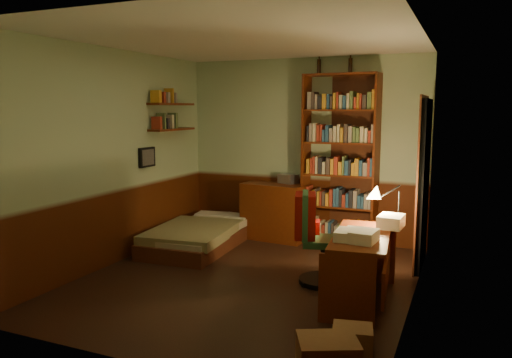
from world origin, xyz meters
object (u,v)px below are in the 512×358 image
at_px(bed, 199,228).
at_px(desk, 361,268).
at_px(bookshelf, 340,161).
at_px(office_chair, 324,234).
at_px(mini_stereo, 288,179).
at_px(desk_lamp, 399,195).
at_px(cardboard_box_b, 352,340).
at_px(dresser, 275,211).

height_order(bed, desk, desk).
xyz_separation_m(bed, bookshelf, (1.73, 0.88, 0.92)).
xyz_separation_m(bookshelf, office_chair, (0.23, -1.63, -0.63)).
bearing_deg(mini_stereo, desk_lamp, -16.20).
relative_size(bed, desk_lamp, 2.88).
bearing_deg(desk_lamp, mini_stereo, 147.62).
relative_size(bed, cardboard_box_b, 5.80).
distance_m(bookshelf, cardboard_box_b, 3.36).
distance_m(office_chair, cardboard_box_b, 1.64).
distance_m(mini_stereo, cardboard_box_b, 3.60).
bearing_deg(bed, dresser, 41.89).
bearing_deg(office_chair, cardboard_box_b, -83.34).
xyz_separation_m(desk_lamp, cardboard_box_b, (-0.10, -1.72, -0.87)).
bearing_deg(mini_stereo, office_chair, -36.74).
bearing_deg(cardboard_box_b, desk, 98.44).
height_order(bed, cardboard_box_b, bed).
distance_m(bed, cardboard_box_b, 3.40).
bearing_deg(office_chair, desk_lamp, 4.04).
distance_m(dresser, office_chair, 1.93).
height_order(bookshelf, desk_lamp, bookshelf).
distance_m(dresser, desk, 2.49).
relative_size(bookshelf, desk, 1.88).
distance_m(mini_stereo, desk, 2.55).
bearing_deg(cardboard_box_b, office_chair, 113.92).
bearing_deg(desk_lamp, bed, 176.48).
xyz_separation_m(mini_stereo, desk_lamp, (1.73, -1.38, 0.10)).
height_order(bed, dresser, dresser).
xyz_separation_m(desk_lamp, office_chair, (-0.73, -0.29, -0.43)).
distance_m(bookshelf, desk, 2.25).
height_order(mini_stereo, desk_lamp, desk_lamp).
relative_size(bookshelf, office_chair, 2.14).
distance_m(bookshelf, desk_lamp, 1.67).
height_order(dresser, bookshelf, bookshelf).
height_order(bookshelf, office_chair, bookshelf).
xyz_separation_m(dresser, cardboard_box_b, (1.80, -2.98, -0.30)).
relative_size(bed, desk, 1.41).
height_order(bed, office_chair, office_chair).
distance_m(bed, office_chair, 2.12).
height_order(dresser, desk_lamp, desk_lamp).
height_order(desk, office_chair, office_chair).
bearing_deg(bed, mini_stereo, 40.90).
relative_size(desk_lamp, cardboard_box_b, 2.02).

